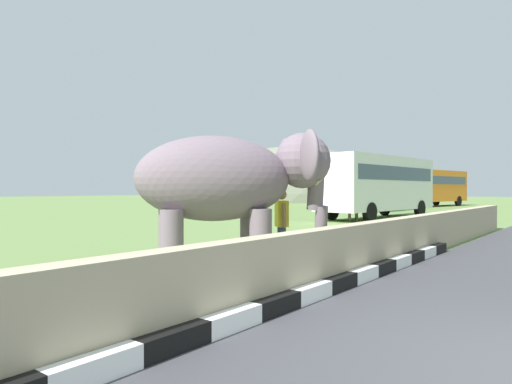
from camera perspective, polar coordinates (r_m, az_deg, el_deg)
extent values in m
cube|color=white|center=(4.36, -19.72, -20.23)|extent=(0.90, 0.20, 0.24)
cube|color=black|center=(4.88, -10.31, -17.97)|extent=(0.90, 0.20, 0.24)
cube|color=white|center=(5.49, -3.03, -15.86)|extent=(0.90, 0.20, 0.24)
cube|color=black|center=(6.18, 2.59, -14.02)|extent=(0.90, 0.20, 0.24)
cube|color=white|center=(6.91, 6.99, -12.47)|extent=(0.90, 0.20, 0.24)
cube|color=black|center=(7.68, 10.49, -11.18)|extent=(0.90, 0.20, 0.24)
cube|color=white|center=(8.48, 13.32, -10.09)|extent=(0.90, 0.20, 0.24)
cube|color=black|center=(9.29, 15.64, -9.17)|extent=(0.90, 0.20, 0.24)
cube|color=white|center=(10.12, 17.58, -8.39)|extent=(0.90, 0.20, 0.24)
cube|color=black|center=(10.96, 19.21, -7.73)|extent=(0.90, 0.20, 0.24)
cube|color=white|center=(11.81, 20.61, -7.15)|extent=(0.90, 0.20, 0.24)
cube|color=black|center=(12.67, 21.82, -6.65)|extent=(0.90, 0.20, 0.24)
cube|color=tan|center=(7.84, 8.86, -8.12)|extent=(28.00, 0.36, 1.00)
cylinder|color=slate|center=(9.73, -0.71, -5.66)|extent=(0.44, 0.44, 1.28)
cylinder|color=slate|center=(8.86, 0.58, -6.25)|extent=(0.44, 0.44, 1.28)
cylinder|color=slate|center=(9.50, -10.81, -5.81)|extent=(0.44, 0.44, 1.28)
cylinder|color=slate|center=(8.61, -10.53, -6.44)|extent=(0.44, 0.44, 1.28)
ellipsoid|color=slate|center=(9.08, -5.32, 1.71)|extent=(3.42, 3.19, 1.70)
sphere|color=slate|center=(9.54, 5.88, 3.94)|extent=(1.16, 1.16, 1.16)
ellipsoid|color=#D84C8C|center=(9.65, 7.51, 4.79)|extent=(0.68, 0.72, 0.44)
ellipsoid|color=slate|center=(10.24, 3.67, 3.97)|extent=(0.75, 0.85, 1.00)
ellipsoid|color=slate|center=(8.76, 6.68, 4.59)|extent=(0.75, 0.85, 1.00)
cylinder|color=slate|center=(9.62, 7.51, 0.63)|extent=(0.56, 0.58, 0.99)
cylinder|color=slate|center=(9.69, 8.15, -4.10)|extent=(0.44, 0.45, 0.83)
cone|color=beige|center=(9.87, 6.62, 1.20)|extent=(0.46, 0.53, 0.22)
cone|color=beige|center=(9.34, 7.79, 1.25)|extent=(0.46, 0.53, 0.22)
cylinder|color=navy|center=(10.34, 3.12, -6.57)|extent=(0.15, 0.15, 0.82)
cylinder|color=navy|center=(10.15, 3.36, -6.71)|extent=(0.15, 0.15, 0.82)
cube|color=yellow|center=(10.19, 3.24, -2.73)|extent=(0.45, 0.46, 0.58)
cylinder|color=#9E7251|center=(10.44, 2.93, -2.81)|extent=(0.13, 0.13, 0.52)
cylinder|color=#9E7251|center=(9.93, 3.56, -2.97)|extent=(0.13, 0.13, 0.52)
sphere|color=#9E7251|center=(10.17, 3.24, -0.31)|extent=(0.23, 0.23, 0.23)
cube|color=silver|center=(26.97, 15.07, 1.04)|extent=(9.56, 3.41, 3.00)
cube|color=#3F5160|center=(26.98, 15.07, 2.19)|extent=(8.82, 3.38, 0.76)
cylinder|color=black|center=(30.17, 15.85, -1.89)|extent=(1.02, 0.40, 1.00)
cylinder|color=black|center=(29.18, 19.85, -1.97)|extent=(1.02, 0.40, 1.00)
cylinder|color=black|center=(25.02, 9.48, -2.33)|extent=(1.02, 0.40, 1.00)
cylinder|color=black|center=(23.81, 14.08, -2.47)|extent=(1.02, 0.40, 1.00)
cube|color=teal|center=(38.50, 15.89, 0.82)|extent=(9.83, 2.79, 3.00)
cube|color=#3F5160|center=(38.51, 15.89, 1.62)|extent=(9.05, 2.80, 0.76)
cylinder|color=black|center=(41.85, 15.88, -1.28)|extent=(1.01, 0.33, 1.00)
cylinder|color=black|center=(41.11, 18.89, -1.31)|extent=(1.01, 0.33, 1.00)
cylinder|color=black|center=(36.05, 12.45, -1.52)|extent=(1.01, 0.33, 1.00)
cylinder|color=black|center=(35.19, 15.89, -1.57)|extent=(1.01, 0.33, 1.00)
cube|color=orange|center=(47.53, 21.17, 0.71)|extent=(10.31, 4.32, 3.00)
cube|color=#3F5160|center=(47.54, 21.17, 1.36)|extent=(9.53, 4.21, 0.76)
cylinder|color=black|center=(50.92, 21.67, -1.01)|extent=(1.04, 0.48, 1.00)
cylinder|color=black|center=(49.92, 24.02, -1.04)|extent=(1.04, 0.48, 1.00)
cylinder|color=black|center=(45.29, 18.01, -1.16)|extent=(1.04, 0.48, 1.00)
cylinder|color=black|center=(44.17, 20.58, -1.20)|extent=(1.04, 0.48, 1.00)
cylinder|color=tan|center=(24.35, 12.54, -2.82)|extent=(0.12, 0.12, 0.65)
cylinder|color=tan|center=(24.33, 11.69, -2.82)|extent=(0.12, 0.12, 0.65)
cylinder|color=tan|center=(25.24, 12.44, -2.71)|extent=(0.12, 0.12, 0.65)
cylinder|color=tan|center=(25.23, 11.62, -2.71)|extent=(0.12, 0.12, 0.65)
ellipsoid|color=tan|center=(24.76, 12.07, -1.44)|extent=(1.61, 1.23, 0.66)
ellipsoid|color=tan|center=(23.83, 12.17, -1.26)|extent=(0.48, 0.42, 0.32)
ellipsoid|color=slate|center=(71.11, 4.98, -1.02)|extent=(36.02, 28.81, 16.49)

